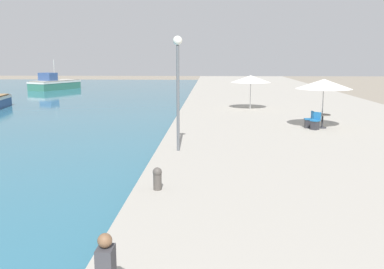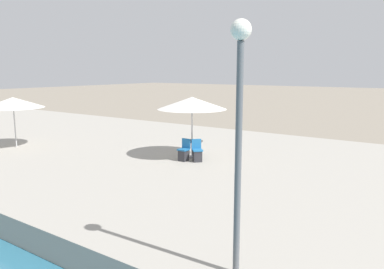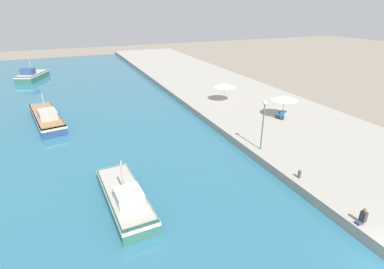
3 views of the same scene
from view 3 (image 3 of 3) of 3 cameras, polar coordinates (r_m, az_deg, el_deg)
quay_promenade at (r=50.11m, az=4.04°, el=9.11°), size 16.00×90.00×0.77m
fishing_boat_near at (r=21.33m, az=-12.66°, el=-11.54°), size 2.78×8.08×3.41m
fishing_boat_mid at (r=38.78m, az=-25.96°, el=2.99°), size 4.26×10.87×3.56m
fishing_boat_far at (r=63.13m, az=-28.16°, el=9.87°), size 5.69×7.85×4.12m
cafe_umbrella_pink at (r=35.62m, az=17.21°, el=6.70°), size 2.94×2.94×2.60m
cafe_umbrella_white at (r=40.50m, az=6.22°, el=9.32°), size 2.88×2.88×2.44m
cafe_table at (r=36.11m, az=16.96°, el=3.92°), size 0.80×0.80×0.74m
cafe_chair_left at (r=35.49m, az=16.83°, el=3.24°), size 0.59×0.59×0.91m
cafe_chair_right at (r=35.72m, az=16.03°, el=3.47°), size 0.43×0.40×0.91m
person_at_quay at (r=20.96m, az=29.76°, el=-13.47°), size 0.56×0.36×1.04m
mooring_bollard at (r=24.03m, az=19.80°, el=-7.03°), size 0.26×0.26×0.65m
lamppost at (r=26.59m, az=13.48°, el=3.26°), size 0.36×0.36×4.56m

